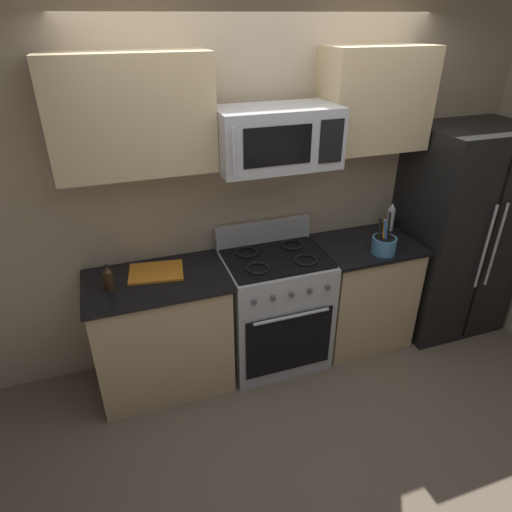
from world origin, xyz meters
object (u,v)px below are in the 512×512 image
range_oven (274,308)px  bottle_soy (108,279)px  microwave (277,138)px  bottle_vinegar (391,217)px  refrigerator (456,232)px  utensil_crock (384,244)px  cutting_board (156,272)px

range_oven → bottle_soy: size_ratio=5.86×
microwave → range_oven: bearing=-90.0°
microwave → bottle_soy: size_ratio=4.27×
microwave → bottle_vinegar: 1.32m
microwave → refrigerator: bearing=-1.5°
utensil_crock → cutting_board: bearing=171.0°
utensil_crock → bottle_soy: utensil_crock is taller
range_oven → microwave: 1.31m
range_oven → bottle_vinegar: bottle_vinegar is taller
refrigerator → bottle_soy: refrigerator is taller
range_oven → refrigerator: (1.62, -0.02, 0.40)m
cutting_board → bottle_soy: (-0.31, -0.12, 0.08)m
microwave → bottle_soy: bearing=-176.9°
utensil_crock → cutting_board: utensil_crock is taller
refrigerator → utensil_crock: (-0.83, -0.16, 0.10)m
range_oven → bottle_soy: 1.28m
microwave → utensil_crock: size_ratio=2.35×
range_oven → microwave: size_ratio=1.37×
refrigerator → cutting_board: size_ratio=4.80×
utensil_crock → bottle_soy: bearing=175.9°
bottle_soy → range_oven: bearing=1.9°
microwave → bottle_soy: microwave is taller
utensil_crock → bottle_vinegar: bearing=50.2°
utensil_crock → bottle_vinegar: (0.28, 0.34, 0.04)m
utensil_crock → bottle_soy: size_ratio=1.82×
utensil_crock → cutting_board: 1.67m
microwave → cutting_board: (-0.85, 0.05, -0.87)m
utensil_crock → cutting_board: (-1.65, 0.26, -0.06)m
refrigerator → utensil_crock: refrigerator is taller
cutting_board → bottle_vinegar: bottle_vinegar is taller
refrigerator → cutting_board: bearing=177.7°
refrigerator → range_oven: bearing=179.4°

